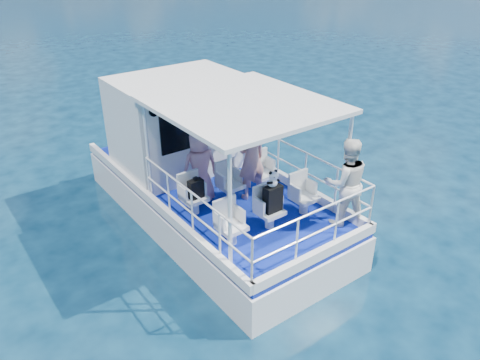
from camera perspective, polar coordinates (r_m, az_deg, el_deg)
name	(u,v)px	position (r m, az deg, el deg)	size (l,w,h in m)	color
ground	(236,238)	(10.39, -0.44, -7.13)	(2000.00, 2000.00, 0.00)	#061D31
hull	(212,219)	(11.07, -3.49, -4.72)	(3.00, 7.00, 1.60)	white
deck	(210,187)	(10.64, -3.62, -0.86)	(2.90, 6.90, 0.10)	navy
cabin	(179,123)	(11.18, -7.47, 6.92)	(2.85, 2.00, 2.20)	white
canopy	(242,104)	(8.80, 0.26, 9.22)	(3.00, 3.20, 0.08)	white
canopy_posts	(243,160)	(9.20, 0.43, 2.39)	(2.77, 2.97, 2.20)	white
railings	(253,194)	(9.25, 1.62, -1.66)	(2.84, 3.59, 1.00)	white
seat_port_fwd	(195,205)	(9.52, -5.57, -3.01)	(0.48, 0.46, 0.38)	white
seat_center_fwd	(231,192)	(9.94, -1.14, -1.44)	(0.48, 0.46, 0.38)	white
seat_stbd_fwd	(264,180)	(10.42, 2.90, 0.00)	(0.48, 0.46, 0.38)	white
seat_port_aft	(232,234)	(8.60, -1.02, -6.61)	(0.48, 0.46, 0.38)	white
seat_center_aft	(270,218)	(9.06, 3.64, -4.69)	(0.48, 0.46, 0.38)	white
seat_stbd_aft	(304,204)	(9.58, 7.79, -2.93)	(0.48, 0.46, 0.38)	white
passenger_port_fwd	(200,167)	(9.69, -4.91, 1.63)	(0.59, 0.42, 1.57)	#C98292
passenger_stbd_fwd	(252,159)	(9.73, 1.42, 2.59)	(0.66, 0.43, 1.81)	#D38E88
passenger_stbd_aft	(346,182)	(9.06, 12.76, -0.28)	(0.86, 0.67, 1.78)	white
backpack_port	(196,189)	(9.29, -5.41, -1.10)	(0.30, 0.17, 0.39)	black
backpack_center	(273,199)	(8.81, 4.01, -2.28)	(0.35, 0.20, 0.53)	black
compact_camera	(195,179)	(9.20, -5.46, 0.18)	(0.09, 0.06, 0.06)	black
panda	(273,179)	(8.59, 4.02, 0.16)	(0.21, 0.18, 0.33)	white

